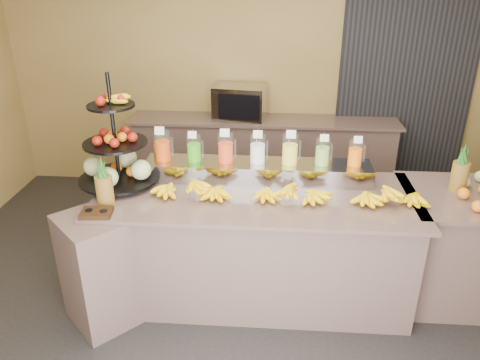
# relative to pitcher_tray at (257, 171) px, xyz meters

# --- Properties ---
(ground) EXTENTS (6.00, 6.00, 0.00)m
(ground) POSITION_rel_pitcher_tray_xyz_m (0.01, -0.58, -1.01)
(ground) COLOR black
(ground) RESTS_ON ground
(room_envelope) EXTENTS (6.04, 5.02, 2.82)m
(room_envelope) POSITION_rel_pitcher_tray_xyz_m (0.19, 0.21, 0.87)
(room_envelope) COLOR olive
(room_envelope) RESTS_ON ground
(buffet_counter) EXTENTS (2.75, 1.25, 0.93)m
(buffet_counter) POSITION_rel_pitcher_tray_xyz_m (-0.11, -0.32, -0.54)
(buffet_counter) COLOR gray
(buffet_counter) RESTS_ON ground
(right_counter) EXTENTS (1.08, 0.88, 0.93)m
(right_counter) POSITION_rel_pitcher_tray_xyz_m (1.71, -0.18, -0.54)
(right_counter) COLOR gray
(right_counter) RESTS_ON ground
(back_ledge) EXTENTS (3.10, 0.55, 0.93)m
(back_ledge) POSITION_rel_pitcher_tray_xyz_m (0.01, 1.67, -0.54)
(back_ledge) COLOR gray
(back_ledge) RESTS_ON ground
(pitcher_tray) EXTENTS (1.85, 0.30, 0.15)m
(pitcher_tray) POSITION_rel_pitcher_tray_xyz_m (0.00, 0.00, 0.00)
(pitcher_tray) COLOR gray
(pitcher_tray) RESTS_ON buffet_counter
(juice_pitcher_orange_a) EXTENTS (0.13, 0.14, 0.32)m
(juice_pitcher_orange_a) POSITION_rel_pitcher_tray_xyz_m (-0.78, -0.00, 0.18)
(juice_pitcher_orange_a) COLOR silver
(juice_pitcher_orange_a) RESTS_ON pitcher_tray
(juice_pitcher_green) EXTENTS (0.12, 0.12, 0.28)m
(juice_pitcher_green) POSITION_rel_pitcher_tray_xyz_m (-0.52, -0.00, 0.17)
(juice_pitcher_green) COLOR silver
(juice_pitcher_green) RESTS_ON pitcher_tray
(juice_pitcher_orange_b) EXTENTS (0.13, 0.13, 0.31)m
(juice_pitcher_orange_b) POSITION_rel_pitcher_tray_xyz_m (-0.26, -0.00, 0.18)
(juice_pitcher_orange_b) COLOR silver
(juice_pitcher_orange_b) RESTS_ON pitcher_tray
(juice_pitcher_milk) EXTENTS (0.13, 0.13, 0.31)m
(juice_pitcher_milk) POSITION_rel_pitcher_tray_xyz_m (-0.00, -0.00, 0.18)
(juice_pitcher_milk) COLOR silver
(juice_pitcher_milk) RESTS_ON pitcher_tray
(juice_pitcher_lemon) EXTENTS (0.13, 0.13, 0.31)m
(juice_pitcher_lemon) POSITION_rel_pitcher_tray_xyz_m (0.26, -0.00, 0.18)
(juice_pitcher_lemon) COLOR silver
(juice_pitcher_lemon) RESTS_ON pitcher_tray
(juice_pitcher_lime) EXTENTS (0.12, 0.12, 0.28)m
(juice_pitcher_lime) POSITION_rel_pitcher_tray_xyz_m (0.52, -0.00, 0.17)
(juice_pitcher_lime) COLOR silver
(juice_pitcher_lime) RESTS_ON pitcher_tray
(juice_pitcher_orange_c) EXTENTS (0.11, 0.12, 0.28)m
(juice_pitcher_orange_c) POSITION_rel_pitcher_tray_xyz_m (0.78, -0.00, 0.17)
(juice_pitcher_orange_c) COLOR silver
(juice_pitcher_orange_c) RESTS_ON pitcher_tray
(banana_heap) EXTENTS (2.10, 0.19, 0.17)m
(banana_heap) POSITION_rel_pitcher_tray_xyz_m (0.25, -0.33, -0.00)
(banana_heap) COLOR yellow
(banana_heap) RESTS_ON buffet_counter
(fruit_stand) EXTENTS (0.73, 0.73, 0.90)m
(fruit_stand) POSITION_rel_pitcher_tray_xyz_m (-1.07, -0.17, 0.15)
(fruit_stand) COLOR black
(fruit_stand) RESTS_ON buffet_counter
(condiment_caddy) EXTENTS (0.23, 0.18, 0.03)m
(condiment_caddy) POSITION_rel_pitcher_tray_xyz_m (-1.12, -0.69, -0.06)
(condiment_caddy) COLOR black
(condiment_caddy) RESTS_ON buffet_counter
(pineapple_left_a) EXTENTS (0.13, 0.13, 0.38)m
(pineapple_left_a) POSITION_rel_pitcher_tray_xyz_m (-1.11, -0.51, 0.06)
(pineapple_left_a) COLOR brown
(pineapple_left_a) RESTS_ON buffet_counter
(pineapple_left_b) EXTENTS (0.12, 0.12, 0.39)m
(pineapple_left_b) POSITION_rel_pitcher_tray_xyz_m (-0.83, 0.15, 0.07)
(pineapple_left_b) COLOR brown
(pineapple_left_b) RESTS_ON buffet_counter
(oven_warmer) EXTENTS (0.62, 0.48, 0.38)m
(oven_warmer) POSITION_rel_pitcher_tray_xyz_m (-0.26, 1.67, 0.12)
(oven_warmer) COLOR gray
(oven_warmer) RESTS_ON back_ledge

